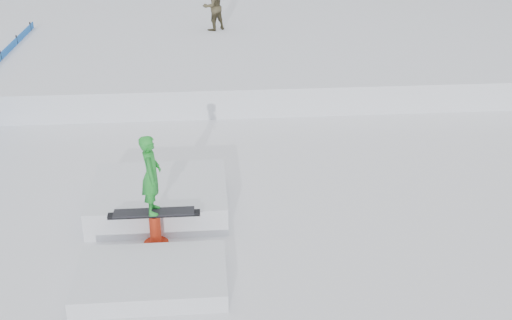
{
  "coord_description": "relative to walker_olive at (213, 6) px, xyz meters",
  "views": [
    {
      "loc": [
        -0.41,
        -8.94,
        6.19
      ],
      "look_at": [
        0.5,
        2.0,
        1.1
      ],
      "focal_mm": 45.0,
      "sensor_mm": 36.0,
      "label": 1
    }
  ],
  "objects": [
    {
      "name": "walker_olive",
      "position": [
        0.0,
        0.0,
        0.0
      ],
      "size": [
        1.02,
        0.97,
        1.66
      ],
      "primitive_type": "imported",
      "rotation": [
        0.0,
        0.0,
        3.72
      ],
      "color": "#413B26",
      "rests_on": "snow_midrise"
    },
    {
      "name": "snow_midrise",
      "position": [
        0.03,
        2.25,
        -1.23
      ],
      "size": [
        50.0,
        18.0,
        0.8
      ],
      "primitive_type": "cube",
      "color": "white",
      "rests_on": "ground"
    },
    {
      "name": "jib_rail_feature",
      "position": [
        -1.34,
        -12.26,
        -1.33
      ],
      "size": [
        2.6,
        4.4,
        2.11
      ],
      "color": "white",
      "rests_on": "ground"
    },
    {
      "name": "ground",
      "position": [
        0.03,
        -13.75,
        -1.63
      ],
      "size": [
        120.0,
        120.0,
        0.0
      ],
      "primitive_type": "plane",
      "color": "white"
    }
  ]
}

